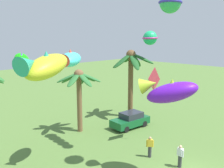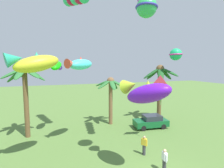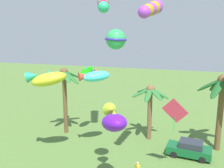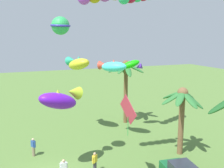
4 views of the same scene
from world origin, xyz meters
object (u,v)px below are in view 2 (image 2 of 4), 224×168
at_px(spectator_0, 164,160).
at_px(kite_fish_7, 79,64).
at_px(palm_tree_2, 111,89).
at_px(parked_car_0, 151,121).
at_px(kite_fish_3, 145,92).
at_px(kite_fish_1, 34,63).
at_px(kite_diamond_2, 161,86).
at_px(spectator_2, 144,145).
at_px(palm_tree_0, 160,79).
at_px(kite_ball_5, 147,7).
at_px(kite_ball_8, 176,54).
at_px(palm_tree_1, 25,82).
at_px(kite_fish_6, 57,66).

bearing_deg(spectator_0, kite_fish_7, 131.04).
relative_size(palm_tree_2, parked_car_0, 1.44).
height_order(spectator_0, kite_fish_3, kite_fish_3).
bearing_deg(kite_fish_1, kite_diamond_2, 3.74).
relative_size(spectator_2, kite_diamond_2, 0.58).
bearing_deg(kite_fish_1, kite_fish_3, -24.08).
bearing_deg(palm_tree_0, spectator_0, -122.49).
bearing_deg(kite_fish_3, kite_ball_5, 64.13).
bearing_deg(kite_ball_8, parked_car_0, -172.14).
distance_m(palm_tree_1, parked_car_0, 14.27).
bearing_deg(kite_fish_7, palm_tree_2, 46.68).
height_order(palm_tree_2, spectator_0, palm_tree_2).
xyz_separation_m(parked_car_0, kite_ball_5, (-4.97, -7.05, 9.99)).
bearing_deg(kite_fish_1, palm_tree_1, 104.77).
distance_m(palm_tree_0, kite_diamond_2, 7.00).
bearing_deg(palm_tree_2, kite_ball_5, -95.24).
relative_size(palm_tree_0, kite_fish_3, 1.89).
height_order(parked_car_0, kite_fish_1, kite_fish_1).
relative_size(palm_tree_2, kite_fish_1, 1.61).
bearing_deg(spectator_2, kite_diamond_2, 31.51).
bearing_deg(kite_diamond_2, kite_fish_1, -176.26).
bearing_deg(kite_fish_7, palm_tree_1, 143.66).
relative_size(kite_diamond_2, kite_fish_6, 1.18).
xyz_separation_m(spectator_0, kite_fish_7, (-4.85, 5.57, 6.53)).
height_order(kite_diamond_2, kite_fish_6, kite_fish_6).
bearing_deg(palm_tree_0, kite_ball_5, -129.16).
bearing_deg(parked_car_0, kite_fish_1, -160.07).
relative_size(kite_fish_6, kite_ball_8, 1.28).
bearing_deg(kite_fish_6, parked_car_0, -5.67).
bearing_deg(kite_fish_6, spectator_2, -43.27).
bearing_deg(kite_fish_6, kite_fish_1, -105.26).
xyz_separation_m(palm_tree_0, kite_ball_8, (0.95, -1.75, 3.08)).
bearing_deg(kite_ball_8, spectator_2, -142.77).
bearing_deg(kite_fish_1, spectator_0, -21.35).
relative_size(palm_tree_1, kite_ball_8, 4.01).
distance_m(spectator_2, kite_ball_8, 12.07).
bearing_deg(kite_fish_3, kite_fish_6, 122.35).
relative_size(kite_diamond_2, kite_fish_7, 0.96).
height_order(kite_fish_6, kite_ball_8, kite_ball_8).
xyz_separation_m(palm_tree_0, kite_ball_5, (-7.56, -9.29, 5.21)).
distance_m(kite_fish_1, kite_diamond_2, 10.61).
height_order(palm_tree_2, kite_diamond_2, kite_diamond_2).
distance_m(spectator_0, spectator_2, 2.36).
bearing_deg(palm_tree_1, kite_fish_7, -36.34).
xyz_separation_m(kite_diamond_2, kite_fish_7, (-7.09, 1.70, 2.00)).
distance_m(parked_car_0, kite_ball_8, 8.64).
distance_m(kite_fish_3, kite_fish_7, 6.58).
bearing_deg(kite_fish_1, kite_ball_5, -22.57).
xyz_separation_m(kite_fish_6, kite_fish_7, (1.87, -2.89, 0.14)).
relative_size(spectator_2, kite_ball_8, 0.87).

